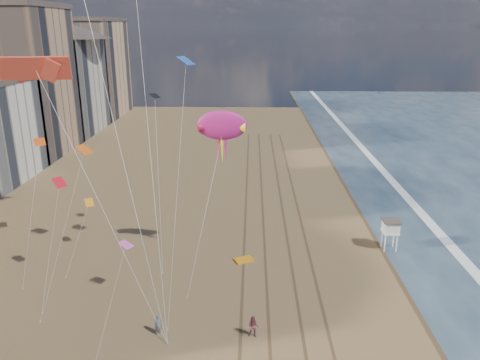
{
  "coord_description": "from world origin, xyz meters",
  "views": [
    {
      "loc": [
        -0.37,
        -19.89,
        24.57
      ],
      "look_at": [
        -1.58,
        26.0,
        9.5
      ],
      "focal_mm": 35.0,
      "sensor_mm": 36.0,
      "label": 1
    }
  ],
  "objects_px": {
    "lifeguard_stand": "(391,227)",
    "kite_flyer_a": "(158,324)",
    "show_kite": "(222,126)",
    "kite_flyer_b": "(253,327)",
    "grounded_kite": "(244,260)"
  },
  "relations": [
    {
      "from": "kite_flyer_a",
      "to": "kite_flyer_b",
      "type": "distance_m",
      "value": 7.95
    },
    {
      "from": "show_kite",
      "to": "kite_flyer_b",
      "type": "xyz_separation_m",
      "value": [
        3.26,
        -12.96,
        -14.22
      ]
    },
    {
      "from": "grounded_kite",
      "to": "kite_flyer_b",
      "type": "height_order",
      "value": "kite_flyer_b"
    },
    {
      "from": "kite_flyer_b",
      "to": "lifeguard_stand",
      "type": "bearing_deg",
      "value": 54.84
    },
    {
      "from": "kite_flyer_a",
      "to": "show_kite",
      "type": "bearing_deg",
      "value": 42.64
    },
    {
      "from": "show_kite",
      "to": "kite_flyer_a",
      "type": "height_order",
      "value": "show_kite"
    },
    {
      "from": "show_kite",
      "to": "lifeguard_stand",
      "type": "bearing_deg",
      "value": 10.73
    },
    {
      "from": "kite_flyer_a",
      "to": "kite_flyer_b",
      "type": "relative_size",
      "value": 0.97
    },
    {
      "from": "lifeguard_stand",
      "to": "show_kite",
      "type": "distance_m",
      "value": 22.93
    },
    {
      "from": "lifeguard_stand",
      "to": "show_kite",
      "type": "bearing_deg",
      "value": -169.27
    },
    {
      "from": "lifeguard_stand",
      "to": "kite_flyer_a",
      "type": "distance_m",
      "value": 28.82
    },
    {
      "from": "lifeguard_stand",
      "to": "grounded_kite",
      "type": "relative_size",
      "value": 1.82
    },
    {
      "from": "kite_flyer_a",
      "to": "kite_flyer_b",
      "type": "xyz_separation_m",
      "value": [
        7.95,
        -0.19,
        0.03
      ]
    },
    {
      "from": "lifeguard_stand",
      "to": "kite_flyer_b",
      "type": "height_order",
      "value": "lifeguard_stand"
    },
    {
      "from": "grounded_kite",
      "to": "kite_flyer_a",
      "type": "bearing_deg",
      "value": -142.86
    }
  ]
}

